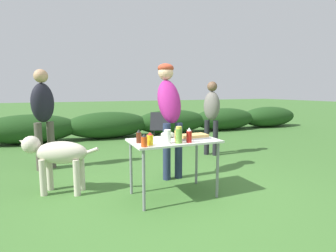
{
  "coord_description": "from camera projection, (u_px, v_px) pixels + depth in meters",
  "views": [
    {
      "loc": [
        -1.36,
        -2.98,
        1.36
      ],
      "look_at": [
        0.01,
        0.2,
        0.89
      ],
      "focal_mm": 28.0,
      "sensor_mm": 36.0,
      "label": 1
    }
  ],
  "objects": [
    {
      "name": "ground_plane",
      "position": [
        173.0,
        195.0,
        3.42
      ],
      "size": [
        60.0,
        60.0,
        0.0
      ],
      "primitive_type": "plane",
      "color": "#3D6B2D"
    },
    {
      "name": "shrub_hedge",
      "position": [
        108.0,
        125.0,
        7.5
      ],
      "size": [
        14.4,
        0.9,
        0.75
      ],
      "color": "#1E4219",
      "rests_on": "ground"
    },
    {
      "name": "folding_table",
      "position": [
        174.0,
        146.0,
        3.33
      ],
      "size": [
        1.1,
        0.64,
        0.74
      ],
      "color": "silver",
      "rests_on": "ground"
    },
    {
      "name": "food_tray",
      "position": [
        194.0,
        137.0,
        3.4
      ],
      "size": [
        0.4,
        0.23,
        0.06
      ],
      "color": "#9E9EA3",
      "rests_on": "folding_table"
    },
    {
      "name": "plate_stack",
      "position": [
        158.0,
        140.0,
        3.24
      ],
      "size": [
        0.26,
        0.26,
        0.03
      ],
      "primitive_type": "cylinder",
      "color": "white",
      "rests_on": "folding_table"
    },
    {
      "name": "mixing_bowl",
      "position": [
        167.0,
        134.0,
        3.49
      ],
      "size": [
        0.19,
        0.19,
        0.08
      ],
      "primitive_type": "ellipsoid",
      "color": "#ADBC99",
      "rests_on": "folding_table"
    },
    {
      "name": "paper_cup_stack",
      "position": [
        167.0,
        137.0,
        3.08
      ],
      "size": [
        0.08,
        0.08,
        0.16
      ],
      "primitive_type": "cylinder",
      "color": "white",
      "rests_on": "folding_table"
    },
    {
      "name": "bbq_sauce_bottle",
      "position": [
        139.0,
        136.0,
        3.11
      ],
      "size": [
        0.06,
        0.06,
        0.16
      ],
      "color": "#562314",
      "rests_on": "folding_table"
    },
    {
      "name": "hot_sauce_bottle",
      "position": [
        144.0,
        141.0,
        2.9
      ],
      "size": [
        0.07,
        0.07,
        0.15
      ],
      "color": "#CC4214",
      "rests_on": "folding_table"
    },
    {
      "name": "relish_jar",
      "position": [
        179.0,
        135.0,
        3.09
      ],
      "size": [
        0.08,
        0.08,
        0.2
      ],
      "color": "olive",
      "rests_on": "folding_table"
    },
    {
      "name": "ketchup_bottle",
      "position": [
        189.0,
        135.0,
        3.14
      ],
      "size": [
        0.07,
        0.07,
        0.18
      ],
      "color": "red",
      "rests_on": "folding_table"
    },
    {
      "name": "spice_jar",
      "position": [
        178.0,
        135.0,
        3.21
      ],
      "size": [
        0.08,
        0.08,
        0.17
      ],
      "color": "#B2893D",
      "rests_on": "folding_table"
    },
    {
      "name": "mustard_bottle",
      "position": [
        150.0,
        139.0,
        2.99
      ],
      "size": [
        0.08,
        0.08,
        0.15
      ],
      "color": "yellow",
      "rests_on": "folding_table"
    },
    {
      "name": "standing_person_in_olive_jacket",
      "position": [
        169.0,
        105.0,
        4.04
      ],
      "size": [
        0.38,
        0.51,
        1.78
      ],
      "rotation": [
        0.0,
        0.0,
        0.02
      ],
      "color": "#232D4C",
      "rests_on": "ground"
    },
    {
      "name": "standing_person_in_dark_puffer",
      "position": [
        43.0,
        110.0,
        4.43
      ],
      "size": [
        0.46,
        0.41,
        1.71
      ],
      "rotation": [
        0.0,
        0.0,
        0.45
      ],
      "color": "#4C473D",
      "rests_on": "ground"
    },
    {
      "name": "standing_person_in_red_jacket",
      "position": [
        212.0,
        111.0,
        5.45
      ],
      "size": [
        0.41,
        0.41,
        1.54
      ],
      "rotation": [
        0.0,
        0.0,
        -0.84
      ],
      "color": "black",
      "rests_on": "ground"
    },
    {
      "name": "dog",
      "position": [
        57.0,
        155.0,
        3.45
      ],
      "size": [
        1.01,
        0.56,
        0.77
      ],
      "rotation": [
        0.0,
        0.0,
        1.16
      ],
      "color": "beige",
      "rests_on": "ground"
    },
    {
      "name": "camp_chair_green_behind_table",
      "position": [
        160.0,
        126.0,
        6.55
      ],
      "size": [
        0.68,
        0.74,
        0.83
      ],
      "rotation": [
        0.0,
        0.0,
        -0.49
      ],
      "color": "#232328",
      "rests_on": "ground"
    }
  ]
}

